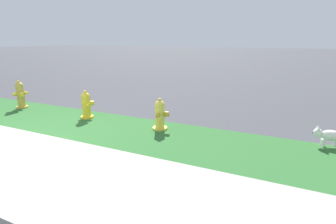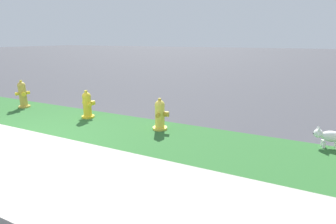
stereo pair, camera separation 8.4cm
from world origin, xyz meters
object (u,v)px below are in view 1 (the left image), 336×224
(fire_hydrant_far_end, at_px, (21,95))
(fire_hydrant_at_driveway, at_px, (86,105))
(fire_hydrant_by_grass_verge, at_px, (160,115))
(small_white_dog, at_px, (328,135))

(fire_hydrant_far_end, bearing_deg, fire_hydrant_at_driveway, 115.35)
(fire_hydrant_by_grass_verge, relative_size, fire_hydrant_far_end, 0.88)
(fire_hydrant_far_end, relative_size, small_white_dog, 1.54)
(fire_hydrant_by_grass_verge, distance_m, fire_hydrant_far_end, 4.53)
(fire_hydrant_at_driveway, bearing_deg, fire_hydrant_far_end, -157.04)
(fire_hydrant_at_driveway, xyz_separation_m, fire_hydrant_far_end, (-2.44, -0.03, 0.05))
(small_white_dog, bearing_deg, fire_hydrant_far_end, -5.76)
(fire_hydrant_at_driveway, distance_m, fire_hydrant_far_end, 2.44)
(fire_hydrant_at_driveway, bearing_deg, fire_hydrant_by_grass_verge, 22.47)
(small_white_dog, bearing_deg, fire_hydrant_at_driveway, -4.42)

